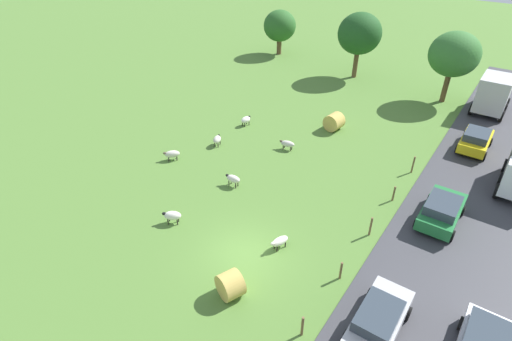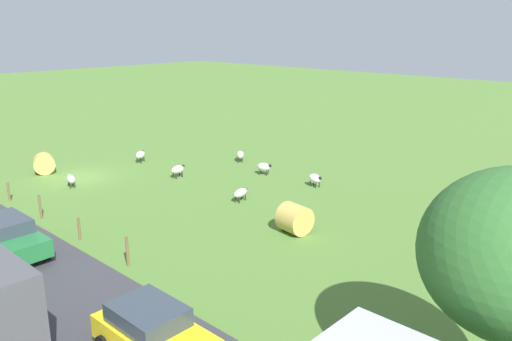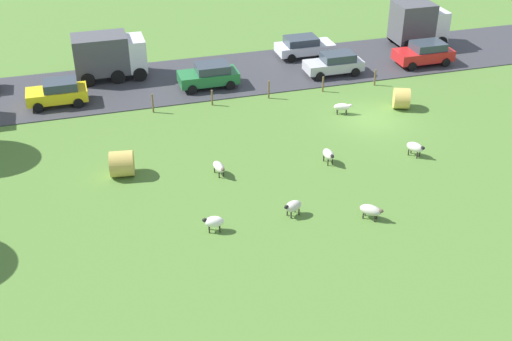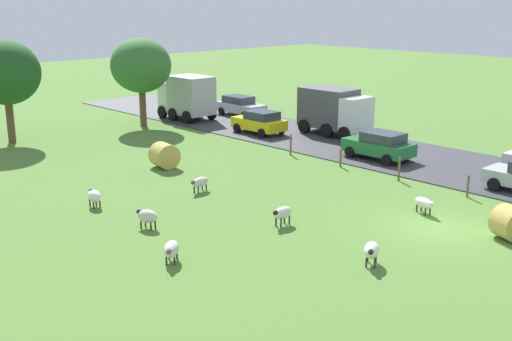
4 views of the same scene
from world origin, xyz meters
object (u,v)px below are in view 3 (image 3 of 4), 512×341
object	(u,v)px
truck_0	(109,55)
truck_1	(418,23)
sheep_0	(219,167)
car_1	(58,92)
sheep_1	(371,210)
car_0	(335,63)
sheep_4	(342,107)
car_5	(424,53)
sheep_6	(329,154)
car_2	(304,46)
sheep_2	(214,222)
hay_bale_0	(402,98)
sheep_3	(415,147)
sheep_5	(293,206)
car_4	(209,75)
hay_bale_1	(122,164)

from	to	relation	value
truck_0	truck_1	xyz separation A→B (m)	(-0.10, -24.18, 0.10)
sheep_0	car_1	xyz separation A→B (m)	(11.66, 7.98, 0.40)
truck_0	car_1	world-z (taller)	truck_0
sheep_1	car_0	size ratio (longest dim) A/B	0.27
sheep_4	car_5	size ratio (longest dim) A/B	0.28
sheep_6	car_2	world-z (taller)	car_2
truck_1	car_0	distance (m)	9.42
sheep_2	hay_bale_0	size ratio (longest dim) A/B	0.79
car_0	car_5	world-z (taller)	car_5
sheep_0	sheep_3	size ratio (longest dim) A/B	1.09
sheep_1	sheep_6	world-z (taller)	sheep_6
sheep_2	sheep_5	xyz separation A→B (m)	(0.18, -4.01, -0.00)
sheep_2	truck_1	bearing A→B (deg)	-46.75
car_0	car_5	size ratio (longest dim) A/B	0.98
sheep_0	car_4	world-z (taller)	car_4
sheep_6	car_2	size ratio (longest dim) A/B	0.25
sheep_6	car_2	distance (m)	16.44
car_1	sheep_1	bearing A→B (deg)	-141.66
sheep_4	hay_bale_1	size ratio (longest dim) A/B	0.86
car_2	sheep_4	bearing A→B (deg)	173.88
sheep_1	sheep_3	bearing A→B (deg)	-45.29
sheep_6	car_0	distance (m)	12.96
sheep_1	hay_bale_0	size ratio (longest dim) A/B	0.84
sheep_1	car_5	size ratio (longest dim) A/B	0.27
truck_0	car_5	xyz separation A→B (m)	(-3.92, -22.78, -0.85)
sheep_0	sheep_1	xyz separation A→B (m)	(-6.11, -6.08, 0.01)
sheep_3	truck_0	xyz separation A→B (m)	(16.35, 15.40, 1.22)
sheep_6	car_5	xyz separation A→B (m)	(11.81, -12.39, 0.36)
sheep_5	sheep_2	bearing A→B (deg)	92.55
sheep_1	hay_bale_0	distance (m)	13.20
sheep_1	sheep_4	size ratio (longest dim) A/B	0.95
car_1	car_0	bearing A→B (deg)	-90.83
truck_0	car_4	distance (m)	7.39
truck_1	car_4	distance (m)	18.11
sheep_1	hay_bale_1	xyz separation A→B (m)	(7.56, 11.08, 0.20)
car_0	car_1	distance (m)	19.32
sheep_3	sheep_5	size ratio (longest dim) A/B	1.05
sheep_1	sheep_2	world-z (taller)	sheep_2
sheep_1	hay_bale_1	bearing A→B (deg)	55.68
sheep_0	car_1	world-z (taller)	car_1
sheep_1	hay_bale_0	xyz separation A→B (m)	(11.01, -7.28, 0.17)
sheep_6	car_4	xyz separation A→B (m)	(12.19, 3.97, 0.35)
truck_0	car_5	world-z (taller)	truck_0
truck_0	car_2	world-z (taller)	truck_0
truck_1	car_5	world-z (taller)	truck_1
hay_bale_0	truck_0	xyz separation A→B (m)	(10.35, 17.62, 1.10)
truck_1	hay_bale_1	bearing A→B (deg)	118.80
hay_bale_1	car_0	xyz separation A→B (m)	(9.93, -16.34, 0.17)
sheep_0	sheep_3	xyz separation A→B (m)	(-1.10, -11.14, 0.07)
sheep_6	hay_bale_1	distance (m)	11.30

